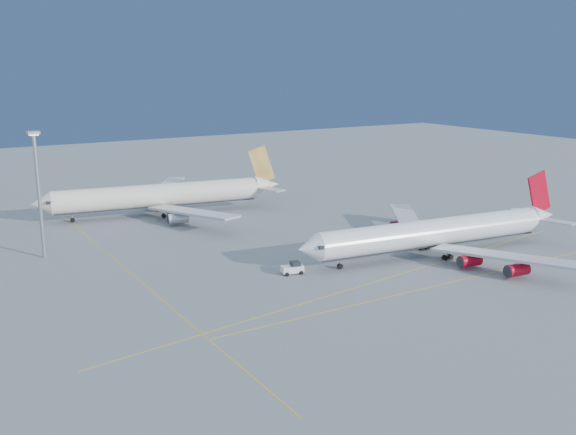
{
  "coord_description": "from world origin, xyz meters",
  "views": [
    {
      "loc": [
        -76.64,
        -96.99,
        40.38
      ],
      "look_at": [
        -3.37,
        22.83,
        7.0
      ],
      "focal_mm": 40.0,
      "sensor_mm": 36.0,
      "label": 1
    }
  ],
  "objects_px": {
    "airliner_virgin": "(439,232)",
    "airliner_etihad": "(164,195)",
    "pushback_tug": "(293,268)",
    "light_mast": "(38,184)"
  },
  "relations": [
    {
      "from": "airliner_virgin",
      "to": "airliner_etihad",
      "type": "xyz_separation_m",
      "value": [
        -36.91,
        68.24,
        0.43
      ]
    },
    {
      "from": "pushback_tug",
      "to": "light_mast",
      "type": "distance_m",
      "value": 56.59
    },
    {
      "from": "airliner_etihad",
      "to": "light_mast",
      "type": "bearing_deg",
      "value": -136.14
    },
    {
      "from": "pushback_tug",
      "to": "light_mast",
      "type": "bearing_deg",
      "value": 147.73
    },
    {
      "from": "airliner_virgin",
      "to": "pushback_tug",
      "type": "height_order",
      "value": "airliner_virgin"
    },
    {
      "from": "airliner_etihad",
      "to": "light_mast",
      "type": "relative_size",
      "value": 2.52
    },
    {
      "from": "pushback_tug",
      "to": "airliner_virgin",
      "type": "bearing_deg",
      "value": 1.99
    },
    {
      "from": "airliner_virgin",
      "to": "light_mast",
      "type": "height_order",
      "value": "light_mast"
    },
    {
      "from": "airliner_virgin",
      "to": "pushback_tug",
      "type": "bearing_deg",
      "value": 177.97
    },
    {
      "from": "light_mast",
      "to": "airliner_virgin",
      "type": "bearing_deg",
      "value": -29.83
    }
  ]
}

